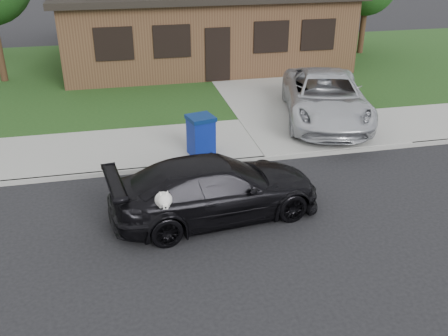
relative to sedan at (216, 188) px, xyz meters
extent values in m
plane|color=black|center=(-1.85, -0.96, -0.68)|extent=(120.00, 120.00, 0.00)
cube|color=gray|center=(-1.85, 4.04, -0.62)|extent=(60.00, 3.00, 0.12)
cube|color=gray|center=(-1.85, 2.54, -0.62)|extent=(60.00, 0.12, 0.12)
cube|color=#193814|center=(-1.85, 12.04, -0.61)|extent=(60.00, 13.00, 0.13)
cube|color=gray|center=(4.15, 9.04, -0.61)|extent=(4.50, 13.00, 0.14)
imported|color=black|center=(0.01, 0.00, 0.00)|extent=(4.86, 2.49, 1.35)
ellipsoid|color=white|center=(-1.22, -0.84, 0.34)|extent=(0.34, 0.40, 0.30)
sphere|color=white|center=(-1.22, -1.07, 0.44)|extent=(0.26, 0.26, 0.26)
cube|color=white|center=(-1.22, -1.20, 0.39)|extent=(0.09, 0.12, 0.08)
sphere|color=black|center=(-1.22, -1.26, 0.39)|extent=(0.04, 0.04, 0.04)
cone|color=white|center=(-1.28, -1.02, 0.57)|extent=(0.11, 0.11, 0.14)
cone|color=white|center=(-1.15, -1.02, 0.57)|extent=(0.11, 0.11, 0.14)
imported|color=silver|center=(4.61, 4.91, 0.21)|extent=(3.78, 5.82, 1.49)
cube|color=navy|center=(0.22, 3.08, -0.05)|extent=(0.75, 0.75, 1.01)
cube|color=#061E50|center=(0.22, 3.08, 0.51)|extent=(0.81, 0.81, 0.11)
cylinder|color=black|center=(0.00, 2.77, -0.48)|extent=(0.09, 0.17, 0.16)
cylinder|color=black|center=(0.45, 2.77, -0.48)|extent=(0.09, 0.17, 0.16)
cube|color=#422B1C|center=(2.15, 14.04, 0.95)|extent=(12.00, 8.00, 3.00)
cube|color=black|center=(2.15, 10.01, 0.55)|extent=(1.00, 0.06, 2.10)
cube|color=black|center=(-1.85, 10.02, 1.15)|extent=(1.30, 0.05, 1.10)
cube|color=black|center=(0.35, 10.02, 1.15)|extent=(1.30, 0.05, 1.10)
cube|color=black|center=(4.35, 10.02, 1.15)|extent=(1.30, 0.05, 1.10)
cube|color=black|center=(6.35, 10.02, 1.15)|extent=(1.30, 0.05, 1.10)
cylinder|color=#332114|center=(10.15, 13.54, 0.47)|extent=(0.28, 0.28, 2.03)
camera|label=1|loc=(-1.90, -9.38, 5.13)|focal=40.00mm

